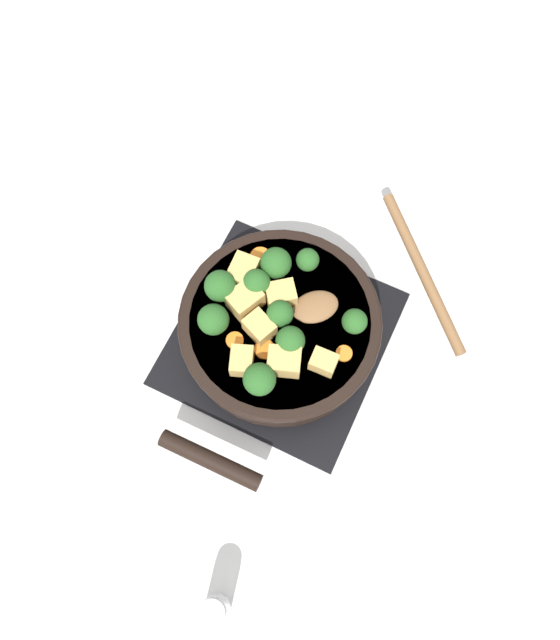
% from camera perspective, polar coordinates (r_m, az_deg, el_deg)
% --- Properties ---
extents(ground_plane, '(2.40, 2.40, 0.00)m').
position_cam_1_polar(ground_plane, '(0.97, -0.00, -1.71)').
color(ground_plane, silver).
extents(front_burner_grate, '(0.31, 0.31, 0.03)m').
position_cam_1_polar(front_burner_grate, '(0.96, -0.00, -1.48)').
color(front_burner_grate, black).
rests_on(front_burner_grate, ground_plane).
extents(skillet_pan, '(0.38, 0.29, 0.06)m').
position_cam_1_polar(skillet_pan, '(0.91, -0.05, -0.66)').
color(skillet_pan, black).
rests_on(skillet_pan, front_burner_grate).
extents(wooden_spoon, '(0.26, 0.26, 0.02)m').
position_cam_1_polar(wooden_spoon, '(0.91, 9.13, 3.12)').
color(wooden_spoon, brown).
rests_on(wooden_spoon, skillet_pan).
extents(tofu_cube_center_large, '(0.05, 0.04, 0.04)m').
position_cam_1_polar(tofu_cube_center_large, '(0.90, -3.38, 4.38)').
color(tofu_cube_center_large, tan).
rests_on(tofu_cube_center_large, skillet_pan).
extents(tofu_cube_near_handle, '(0.05, 0.05, 0.03)m').
position_cam_1_polar(tofu_cube_near_handle, '(0.87, -1.89, -0.69)').
color(tofu_cube_near_handle, tan).
rests_on(tofu_cube_near_handle, skillet_pan).
extents(tofu_cube_east_chunk, '(0.05, 0.05, 0.04)m').
position_cam_1_polar(tofu_cube_east_chunk, '(0.85, 0.38, -3.82)').
color(tofu_cube_east_chunk, tan).
rests_on(tofu_cube_east_chunk, skillet_pan).
extents(tofu_cube_west_chunk, '(0.06, 0.05, 0.04)m').
position_cam_1_polar(tofu_cube_west_chunk, '(0.88, -3.35, 1.66)').
color(tofu_cube_west_chunk, tan).
rests_on(tofu_cube_west_chunk, skillet_pan).
extents(tofu_cube_back_piece, '(0.05, 0.05, 0.03)m').
position_cam_1_polar(tofu_cube_back_piece, '(0.89, 0.08, 2.31)').
color(tofu_cube_back_piece, tan).
rests_on(tofu_cube_back_piece, skillet_pan).
extents(tofu_cube_front_piece, '(0.05, 0.04, 0.03)m').
position_cam_1_polar(tofu_cube_front_piece, '(0.86, -3.51, -3.75)').
color(tofu_cube_front_piece, tan).
rests_on(tofu_cube_front_piece, skillet_pan).
extents(tofu_cube_mid_small, '(0.03, 0.04, 0.03)m').
position_cam_1_polar(tofu_cube_mid_small, '(0.86, 4.00, -3.86)').
color(tofu_cube_mid_small, tan).
rests_on(tofu_cube_mid_small, skillet_pan).
extents(broccoli_floret_near_spoon, '(0.03, 0.03, 0.04)m').
position_cam_1_polar(broccoli_floret_near_spoon, '(0.90, 2.35, 5.58)').
color(broccoli_floret_near_spoon, '#709956').
rests_on(broccoli_floret_near_spoon, skillet_pan).
extents(broccoli_floret_center_top, '(0.05, 0.05, 0.05)m').
position_cam_1_polar(broccoli_floret_center_top, '(0.89, -0.38, 5.23)').
color(broccoli_floret_center_top, '#709956').
rests_on(broccoli_floret_center_top, skillet_pan).
extents(broccoli_floret_east_rim, '(0.04, 0.04, 0.05)m').
position_cam_1_polar(broccoli_floret_east_rim, '(0.86, -6.12, 0.04)').
color(broccoli_floret_east_rim, '#709956').
rests_on(broccoli_floret_east_rim, skillet_pan).
extents(broccoli_floret_west_rim, '(0.04, 0.04, 0.05)m').
position_cam_1_polar(broccoli_floret_west_rim, '(0.88, -2.16, 3.39)').
color(broccoli_floret_west_rim, '#709956').
rests_on(broccoli_floret_west_rim, skillet_pan).
extents(broccoli_floret_north_edge, '(0.05, 0.05, 0.05)m').
position_cam_1_polar(broccoli_floret_north_edge, '(0.88, -5.36, 3.29)').
color(broccoli_floret_north_edge, '#709956').
rests_on(broccoli_floret_north_edge, skillet_pan).
extents(broccoli_floret_south_cluster, '(0.04, 0.04, 0.05)m').
position_cam_1_polar(broccoli_floret_south_cluster, '(0.85, 0.95, -1.91)').
color(broccoli_floret_south_cluster, '#709956').
rests_on(broccoli_floret_south_cluster, skillet_pan).
extents(broccoli_floret_mid_floret, '(0.04, 0.04, 0.04)m').
position_cam_1_polar(broccoli_floret_mid_floret, '(0.87, 6.83, -0.14)').
color(broccoli_floret_mid_floret, '#709956').
rests_on(broccoli_floret_mid_floret, skillet_pan).
extents(broccoli_floret_small_inner, '(0.04, 0.04, 0.05)m').
position_cam_1_polar(broccoli_floret_small_inner, '(0.86, -0.22, 0.53)').
color(broccoli_floret_small_inner, '#709956').
rests_on(broccoli_floret_small_inner, skillet_pan).
extents(broccoli_floret_tall_stem, '(0.04, 0.04, 0.05)m').
position_cam_1_polar(broccoli_floret_tall_stem, '(0.83, -1.89, -5.45)').
color(broccoli_floret_tall_stem, '#709956').
rests_on(broccoli_floret_tall_stem, skillet_pan).
extents(carrot_slice_orange_thin, '(0.02, 0.02, 0.01)m').
position_cam_1_polar(carrot_slice_orange_thin, '(0.88, 5.87, -3.06)').
color(carrot_slice_orange_thin, orange).
rests_on(carrot_slice_orange_thin, skillet_pan).
extents(carrot_slice_near_center, '(0.03, 0.03, 0.01)m').
position_cam_1_polar(carrot_slice_near_center, '(0.93, -1.80, 5.78)').
color(carrot_slice_near_center, orange).
rests_on(carrot_slice_near_center, skillet_pan).
extents(carrot_slice_edge_slice, '(0.03, 0.03, 0.01)m').
position_cam_1_polar(carrot_slice_edge_slice, '(0.87, -1.15, -2.81)').
color(carrot_slice_edge_slice, orange).
rests_on(carrot_slice_edge_slice, skillet_pan).
extents(carrot_slice_under_broccoli, '(0.02, 0.02, 0.01)m').
position_cam_1_polar(carrot_slice_under_broccoli, '(0.88, -4.16, -1.87)').
color(carrot_slice_under_broccoli, orange).
rests_on(carrot_slice_under_broccoli, skillet_pan).
extents(salt_shaker, '(0.04, 0.04, 0.09)m').
position_cam_1_polar(salt_shaker, '(0.88, -6.00, -24.91)').
color(salt_shaker, white).
rests_on(salt_shaker, ground_plane).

